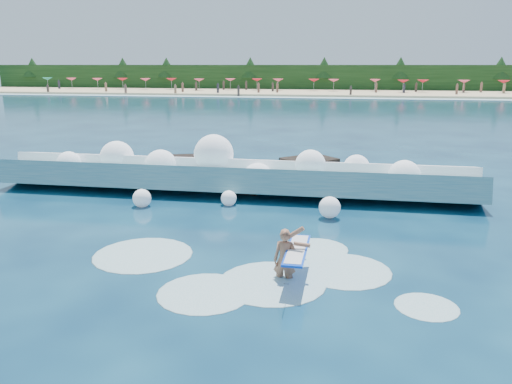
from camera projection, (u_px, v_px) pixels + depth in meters
ground at (192, 247)px, 14.36m from camera, size 200.00×200.00×0.00m
beach at (324, 93)px, 88.65m from camera, size 140.00×20.00×0.40m
wet_band at (320, 98)px, 78.21m from camera, size 140.00×5.00×0.08m
treeline at (327, 78)px, 97.61m from camera, size 140.00×4.00×5.00m
breaking_wave at (231, 178)px, 20.52m from camera, size 19.39×2.96×1.67m
rock_cluster at (237, 175)px, 21.62m from camera, size 8.47×3.38×1.43m
surfer_with_board at (288, 258)px, 12.03m from camera, size 0.83×2.76×1.54m
wave_spray at (221, 165)px, 20.44m from camera, size 14.92×4.71×2.32m
surf_foam at (245, 271)px, 12.70m from camera, size 9.34×5.32×0.14m
beach_umbrellas at (324, 80)px, 90.53m from camera, size 111.72×5.48×0.50m
beachgoers at (350, 88)px, 85.46m from camera, size 108.67×14.14×1.93m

